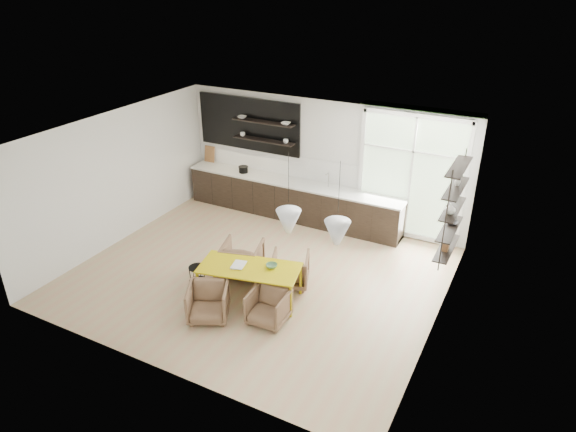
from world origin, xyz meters
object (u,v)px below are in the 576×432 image
object	(u,v)px
armchair_front_right	(269,307)
armchair_back_left	(242,258)
armchair_front_left	(208,302)
wire_stool	(197,274)
dining_table	(250,269)
armchair_back_right	(290,269)

from	to	relation	value
armchair_front_right	armchair_back_left	bearing A→B (deg)	135.38
armchair_front_left	armchair_front_right	distance (m)	1.06
armchair_back_left	armchair_front_right	bearing A→B (deg)	122.31
wire_stool	armchair_front_left	bearing A→B (deg)	-43.07
armchair_front_right	wire_stool	size ratio (longest dim) A/B	1.52
wire_stool	dining_table	bearing A→B (deg)	7.23
dining_table	wire_stool	distance (m)	1.16
dining_table	wire_stool	world-z (taller)	dining_table
armchair_back_right	armchair_front_right	size ratio (longest dim) A/B	1.08
dining_table	wire_stool	xyz separation A→B (m)	(-1.10, -0.14, -0.34)
armchair_back_right	wire_stool	size ratio (longest dim) A/B	1.64
armchair_back_left	armchair_back_right	bearing A→B (deg)	171.43
armchair_back_right	armchair_front_right	distance (m)	1.24
armchair_front_left	wire_stool	xyz separation A→B (m)	(-0.76, 0.71, -0.04)
dining_table	armchair_back_left	world-z (taller)	armchair_back_left
dining_table	armchair_front_right	size ratio (longest dim) A/B	2.97
armchair_back_left	armchair_front_right	xyz separation A→B (m)	(1.22, -1.10, -0.05)
armchair_front_left	armchair_front_right	size ratio (longest dim) A/B	1.07
armchair_back_left	armchair_front_left	distance (m)	1.51
wire_stool	armchair_back_right	bearing A→B (deg)	30.56
armchair_front_left	wire_stool	distance (m)	1.04
armchair_back_left	armchair_back_right	size ratio (longest dim) A/B	1.09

